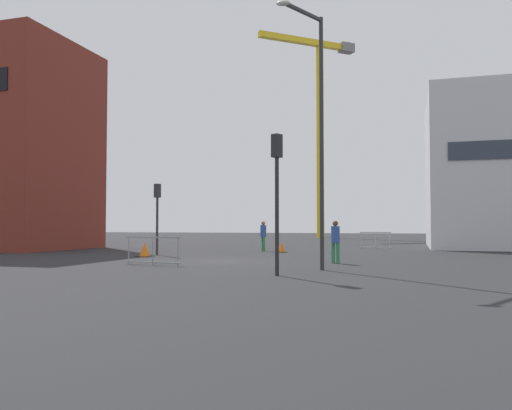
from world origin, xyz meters
name	(u,v)px	position (x,y,z in m)	size (l,w,h in m)	color
ground	(220,261)	(0.00, 0.00, 0.00)	(160.00, 160.00, 0.00)	#28282B
brick_building	(11,148)	(-16.77, 6.65, 6.48)	(8.92, 7.90, 12.95)	maroon
construction_crane	(319,112)	(-2.85, 41.51, 15.31)	(10.42, 9.09, 24.23)	yellow
streetlamp_tall	(317,120)	(4.72, -3.31, 5.06)	(1.19, 1.94, 8.62)	#2D2D30
traffic_light_crosswalk	(157,207)	(-4.69, 3.39, 2.45)	(0.39, 0.30, 3.62)	#2D2D30
traffic_light_corner	(277,181)	(3.86, -5.36, 2.84)	(0.33, 0.39, 4.25)	#232326
pedestrian_walking	(335,239)	(4.83, 0.19, 0.98)	(0.34, 0.34, 1.69)	#2D844C
pedestrian_waiting	(263,234)	(-0.50, 8.46, 1.02)	(0.34, 0.34, 1.75)	#2D844C
safety_barrier_right_run	(153,250)	(-1.68, -2.72, 0.56)	(2.48, 0.40, 1.08)	gray
safety_barrier_mid_span	(375,240)	(5.51, 13.52, 0.56)	(1.98, 0.28, 1.08)	#B2B5BA
traffic_cone_on_verge	(145,250)	(-4.52, 1.83, 0.33)	(0.69, 0.69, 0.70)	black
traffic_cone_orange	(281,247)	(0.75, 7.74, 0.27)	(0.58, 0.58, 0.58)	black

